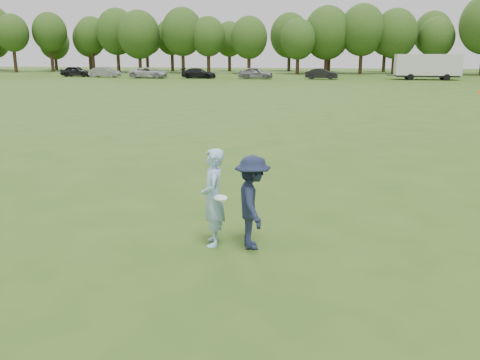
{
  "coord_description": "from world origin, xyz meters",
  "views": [
    {
      "loc": [
        1.17,
        -9.28,
        3.8
      ],
      "look_at": [
        -0.33,
        1.09,
        1.1
      ],
      "focal_mm": 38.0,
      "sensor_mm": 36.0,
      "label": 1
    }
  ],
  "objects": [
    {
      "name": "defender",
      "position": [
        0.06,
        0.07,
        0.93
      ],
      "size": [
        0.97,
        1.33,
        1.85
      ],
      "primitive_type": "imported",
      "rotation": [
        0.0,
        0.0,
        1.83
      ],
      "color": "#1A223B",
      "rests_on": "ground"
    },
    {
      "name": "disc_in_play",
      "position": [
        -0.54,
        -0.12,
        1.05
      ],
      "size": [
        0.32,
        0.32,
        0.07
      ],
      "color": "white",
      "rests_on": "ground"
    },
    {
      "name": "ground",
      "position": [
        0.0,
        0.0,
        0.0
      ],
      "size": [
        200.0,
        200.0,
        0.0
      ],
      "primitive_type": "plane",
      "color": "#2E5317",
      "rests_on": "ground"
    },
    {
      "name": "car_b",
      "position": [
        -28.07,
        59.86,
        0.71
      ],
      "size": [
        4.32,
        1.62,
        1.41
      ],
      "primitive_type": "imported",
      "rotation": [
        0.0,
        0.0,
        1.54
      ],
      "color": "slate",
      "rests_on": "ground"
    },
    {
      "name": "car_a",
      "position": [
        -32.69,
        60.76,
        0.75
      ],
      "size": [
        4.41,
        1.83,
        1.49
      ],
      "primitive_type": "imported",
      "rotation": [
        0.0,
        0.0,
        1.56
      ],
      "color": "black",
      "rests_on": "ground"
    },
    {
      "name": "cargo_trailer",
      "position": [
        15.34,
        59.74,
        1.78
      ],
      "size": [
        9.0,
        2.75,
        3.2
      ],
      "color": "silver",
      "rests_on": "ground"
    },
    {
      "name": "car_c",
      "position": [
        -21.21,
        58.6,
        0.72
      ],
      "size": [
        5.24,
        2.54,
        1.44
      ],
      "primitive_type": "imported",
      "rotation": [
        0.0,
        0.0,
        1.54
      ],
      "color": "#B4B5B9",
      "rests_on": "ground"
    },
    {
      "name": "field_cone",
      "position": [
        15.62,
        38.92,
        0.15
      ],
      "size": [
        0.28,
        0.28,
        0.3
      ],
      "primitive_type": "cone",
      "color": "#F9400D",
      "rests_on": "ground"
    },
    {
      "name": "car_f",
      "position": [
        2.03,
        59.17,
        0.69
      ],
      "size": [
        4.33,
        1.9,
        1.38
      ],
      "primitive_type": "imported",
      "rotation": [
        0.0,
        0.0,
        1.46
      ],
      "color": "black",
      "rests_on": "ground"
    },
    {
      "name": "thrower",
      "position": [
        -0.73,
        0.1,
        0.98
      ],
      "size": [
        0.61,
        0.79,
        1.95
      ],
      "primitive_type": "imported",
      "rotation": [
        0.0,
        0.0,
        -1.36
      ],
      "color": "#98C5EB",
      "rests_on": "ground"
    },
    {
      "name": "treeline",
      "position": [
        2.81,
        76.9,
        6.26
      ],
      "size": [
        130.35,
        18.39,
        11.74
      ],
      "color": "#332114",
      "rests_on": "ground"
    },
    {
      "name": "car_e",
      "position": [
        -6.59,
        58.76,
        0.77
      ],
      "size": [
        4.52,
        1.84,
        1.54
      ],
      "primitive_type": "imported",
      "rotation": [
        0.0,
        0.0,
        1.57
      ],
      "color": "slate",
      "rests_on": "ground"
    },
    {
      "name": "car_d",
      "position": [
        -14.37,
        59.02,
        0.67
      ],
      "size": [
        4.74,
        2.15,
        1.35
      ],
      "primitive_type": "imported",
      "rotation": [
        0.0,
        0.0,
        1.51
      ],
      "color": "black",
      "rests_on": "ground"
    }
  ]
}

